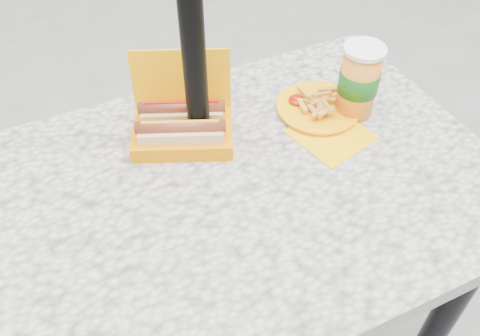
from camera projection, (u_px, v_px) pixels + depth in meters
name	position (u px, v px, depth m)	size (l,w,h in m)	color
picnic_table	(229.00, 218.00, 1.17)	(1.20, 0.80, 0.75)	beige
umbrella_pole	(190.00, 3.00, 0.94)	(0.05, 0.05, 2.20)	black
hotdog_box	(182.00, 125.00, 1.17)	(0.28, 0.25, 0.19)	#FFA400
fries_plate	(319.00, 109.00, 1.26)	(0.22, 0.29, 0.04)	#FCBA01
soda_cup	(359.00, 81.00, 1.20)	(0.10, 0.10, 0.18)	orange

